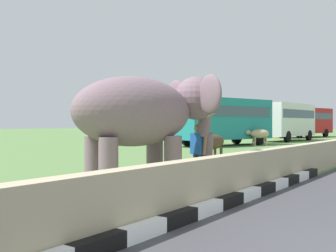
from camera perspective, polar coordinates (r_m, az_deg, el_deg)
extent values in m
cube|color=black|center=(5.30, -10.06, -16.58)|extent=(0.90, 0.20, 0.24)
cube|color=white|center=(5.94, -3.60, -14.71)|extent=(0.90, 0.20, 0.24)
cube|color=black|center=(6.63, 1.47, -13.09)|extent=(0.90, 0.20, 0.24)
cube|color=white|center=(7.38, 5.50, -11.71)|extent=(0.90, 0.20, 0.24)
cube|color=black|center=(8.15, 8.75, -10.55)|extent=(0.90, 0.20, 0.24)
cube|color=white|center=(8.95, 11.41, -9.57)|extent=(0.90, 0.20, 0.24)
cube|color=black|center=(9.76, 13.62, -8.74)|extent=(0.90, 0.20, 0.24)
cube|color=white|center=(10.59, 15.48, -8.02)|extent=(0.90, 0.20, 0.24)
cube|color=black|center=(11.43, 17.06, -7.40)|extent=(0.90, 0.20, 0.24)
cube|color=white|center=(12.28, 18.42, -6.87)|extent=(0.90, 0.20, 0.24)
cube|color=black|center=(13.14, 19.60, -6.40)|extent=(0.90, 0.20, 0.24)
cube|color=tan|center=(8.31, 7.22, -7.68)|extent=(28.00, 0.36, 1.00)
cylinder|color=slate|center=(10.57, -1.91, -4.97)|extent=(0.44, 0.44, 1.36)
cylinder|color=slate|center=(9.81, 0.72, -5.39)|extent=(0.44, 0.44, 1.36)
cylinder|color=slate|center=(9.84, -10.57, -5.37)|extent=(0.44, 0.44, 1.36)
cylinder|color=slate|center=(9.02, -8.49, -5.90)|extent=(0.44, 0.44, 1.36)
ellipsoid|color=slate|center=(9.73, -4.94, 2.08)|extent=(3.48, 2.66, 1.70)
sphere|color=slate|center=(10.72, 4.03, 3.97)|extent=(1.16, 1.16, 1.16)
ellipsoid|color=#D84C8C|center=(10.91, 5.27, 4.70)|extent=(0.58, 0.73, 0.44)
ellipsoid|color=slate|center=(11.29, 1.11, 4.05)|extent=(0.57, 0.92, 1.00)
ellipsoid|color=slate|center=(10.02, 5.97, 4.51)|extent=(0.57, 0.92, 1.00)
cylinder|color=slate|center=(10.88, 5.27, 1.02)|extent=(0.49, 0.55, 0.98)
cylinder|color=slate|center=(10.97, 5.75, -3.17)|extent=(0.37, 0.41, 0.82)
cone|color=beige|center=(11.07, 4.16, 1.53)|extent=(0.35, 0.58, 0.22)
cone|color=beige|center=(10.62, 5.93, 1.58)|extent=(0.35, 0.58, 0.22)
cylinder|color=navy|center=(11.13, 3.97, -6.10)|extent=(0.15, 0.15, 0.82)
cylinder|color=navy|center=(10.99, 4.68, -6.18)|extent=(0.15, 0.15, 0.82)
cube|color=#1E59B2|center=(11.00, 4.33, -2.51)|extent=(0.34, 0.45, 0.58)
cylinder|color=#9E7251|center=(11.19, 3.42, -2.61)|extent=(0.12, 0.14, 0.52)
cylinder|color=#9E7251|center=(10.81, 5.26, -2.72)|extent=(0.13, 0.17, 0.53)
sphere|color=#9E7251|center=(10.99, 4.33, -0.27)|extent=(0.23, 0.23, 0.23)
cube|color=teal|center=(30.23, 8.02, 1.01)|extent=(8.66, 4.66, 3.00)
cube|color=#3F5160|center=(30.24, 8.02, 2.03)|extent=(8.03, 4.52, 0.76)
cylinder|color=black|center=(32.98, 9.75, -1.65)|extent=(1.04, 0.56, 1.00)
cylinder|color=black|center=(31.49, 12.87, -1.75)|extent=(1.04, 0.56, 1.00)
cylinder|color=black|center=(29.25, 2.79, -1.91)|extent=(1.04, 0.56, 1.00)
cylinder|color=black|center=(27.56, 5.94, -2.05)|extent=(1.04, 0.56, 1.00)
cube|color=silver|center=(39.37, 16.58, 0.85)|extent=(8.11, 3.05, 3.00)
cube|color=#3F5160|center=(39.38, 16.58, 1.63)|extent=(7.48, 3.05, 0.76)
cylinder|color=black|center=(42.18, 16.50, -1.22)|extent=(1.02, 0.37, 1.00)
cylinder|color=black|center=(41.32, 19.43, -1.26)|extent=(1.02, 0.37, 1.00)
cylinder|color=black|center=(37.56, 13.43, -1.41)|extent=(1.02, 0.37, 1.00)
cylinder|color=black|center=(36.60, 16.65, -1.46)|extent=(1.02, 0.37, 1.00)
cube|color=#B21E1E|center=(50.26, 18.82, 0.74)|extent=(9.97, 4.40, 3.00)
cube|color=#3F5160|center=(50.27, 18.82, 1.35)|extent=(9.22, 4.29, 0.76)
cylinder|color=black|center=(53.54, 19.33, -0.89)|extent=(1.04, 0.50, 1.00)
cylinder|color=black|center=(52.49, 21.54, -0.92)|extent=(1.04, 0.50, 1.00)
cylinder|color=black|center=(48.17, 15.85, -1.02)|extent=(1.04, 0.50, 1.00)
cylinder|color=black|center=(47.01, 18.24, -1.06)|extent=(1.04, 0.50, 1.00)
cylinder|color=#473323|center=(16.32, 5.41, -4.33)|extent=(0.12, 0.12, 0.65)
cylinder|color=#473323|center=(16.58, 4.54, -4.26)|extent=(0.12, 0.12, 0.65)
cylinder|color=#473323|center=(16.96, 7.59, -4.16)|extent=(0.12, 0.12, 0.65)
cylinder|color=#473323|center=(17.21, 6.71, -4.09)|extent=(0.12, 0.12, 0.65)
ellipsoid|color=#473323|center=(16.73, 6.08, -2.25)|extent=(1.60, 0.97, 0.66)
ellipsoid|color=#473323|center=(16.08, 3.75, -2.00)|extent=(0.45, 0.35, 0.32)
cylinder|color=tan|center=(30.18, 12.32, -2.18)|extent=(0.12, 0.12, 0.65)
cylinder|color=tan|center=(30.51, 12.03, -2.15)|extent=(0.12, 0.12, 0.65)
cylinder|color=tan|center=(30.57, 13.85, -2.15)|extent=(0.12, 0.12, 0.65)
cylinder|color=tan|center=(30.90, 13.55, -2.12)|extent=(0.12, 0.12, 0.65)
ellipsoid|color=tan|center=(30.52, 12.94, -1.07)|extent=(1.52, 1.44, 0.66)
ellipsoid|color=tan|center=(30.12, 11.35, -0.90)|extent=(0.47, 0.46, 0.32)
ellipsoid|color=slate|center=(71.91, 2.72, -0.95)|extent=(36.04, 28.83, 10.56)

